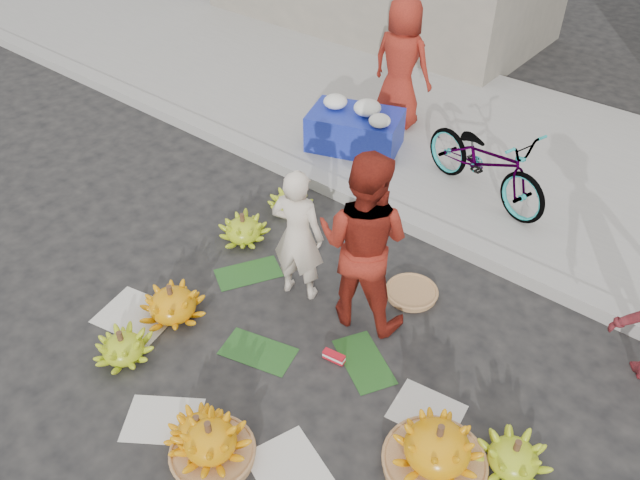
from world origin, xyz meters
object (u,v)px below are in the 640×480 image
Objects in this scene: bicycle at (486,161)px; banana_bunch_4 at (437,450)px; banana_bunch_0 at (172,303)px; vendor_cream at (298,236)px; flower_table at (355,128)px.

banana_bunch_4 is at bearing -140.83° from bicycle.
banana_bunch_0 is 0.92× the size of banana_bunch_4.
flower_table is (-1.13, 2.43, -0.30)m from vendor_cream.
flower_table reaches higher than banana_bunch_0.
banana_bunch_0 is at bearing 175.31° from bicycle.
vendor_cream is 2.55m from bicycle.
bicycle reaches higher than banana_bunch_4.
vendor_cream is (-2.02, 0.82, 0.47)m from banana_bunch_4.
flower_table is at bearing 97.20° from banana_bunch_0.
vendor_cream is at bearing -178.38° from bicycle.
banana_bunch_4 is at bearing -65.14° from flower_table.
vendor_cream reaches higher than banana_bunch_0.
flower_table is (-3.15, 3.25, 0.17)m from banana_bunch_4.
bicycle is at bearing -121.95° from vendor_cream.
flower_table reaches higher than banana_bunch_4.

